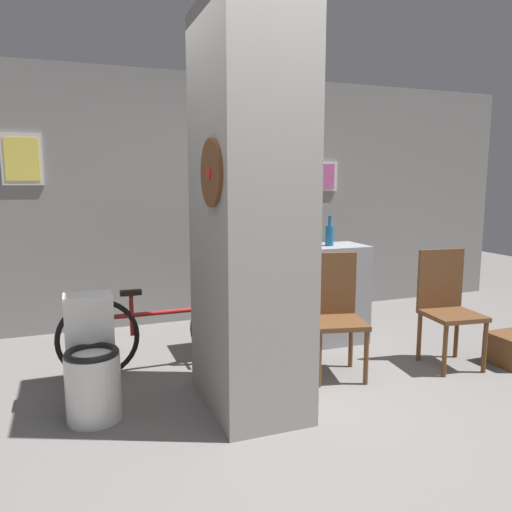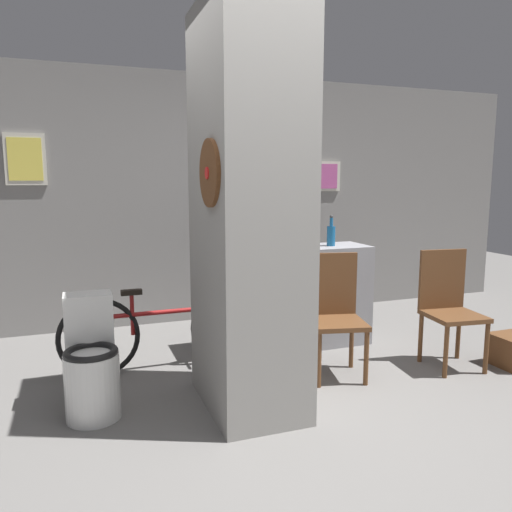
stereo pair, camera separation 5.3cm
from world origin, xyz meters
name	(u,v)px [view 1 (the left image)]	position (x,y,z in m)	size (l,w,h in m)	color
ground_plane	(296,430)	(0.00, 0.00, 0.00)	(14.00, 14.00, 0.00)	slate
wall_back	(191,200)	(0.00, 2.63, 1.30)	(8.00, 0.09, 2.60)	gray
pillar_center	(249,213)	(-0.14, 0.46, 1.30)	(0.61, 0.91, 2.60)	gray
counter_shelf	(295,297)	(0.66, 1.44, 0.46)	(1.36, 0.44, 0.91)	gray
toilet	(92,366)	(-1.14, 0.65, 0.33)	(0.34, 0.50, 0.77)	white
chair_near_pillar	(334,310)	(0.67, 0.74, 0.51)	(0.49, 0.49, 0.94)	brown
chair_by_doorway	(447,303)	(1.64, 0.59, 0.51)	(0.46, 0.46, 0.94)	brown
bicycle	(166,330)	(-0.55, 1.28, 0.33)	(1.65, 0.42, 0.67)	black
bottle_tall	(330,235)	(0.99, 1.42, 1.02)	(0.08, 0.08, 0.28)	#19598C
floor_crate	(512,349)	(2.14, 0.37, 0.13)	(0.32, 0.32, 0.25)	brown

